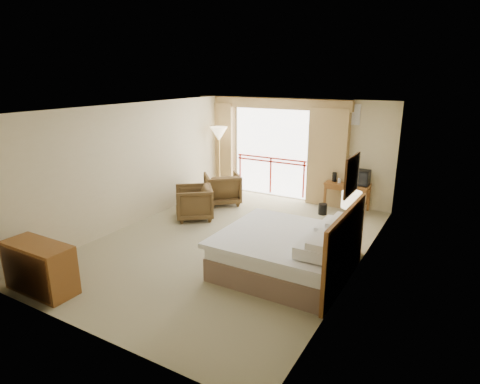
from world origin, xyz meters
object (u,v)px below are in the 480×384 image
Objects in this scene: table_lamp at (351,200)px; wastebasket at (323,209)px; armchair_far at (223,203)px; floor_lamp at (219,136)px; tv at (361,178)px; desk at (348,189)px; bed at (288,252)px; nightstand at (347,241)px; armchair_near at (194,218)px; dresser at (40,268)px; side_table at (200,194)px.

wastebasket is (-1.14, 1.91, -0.93)m from table_lamp.
floor_lamp reaches higher than armchair_far.
tv reaches higher than wastebasket.
table_lamp reaches higher than desk.
floor_lamp is (-3.18, 0.31, 1.50)m from wastebasket.
bed is 8.04× the size of wastebasket.
floor_lamp is at bearing 174.49° from wastebasket.
armchair_near is at bearing 178.08° from nightstand.
bed is 5.18m from floor_lamp.
tv is 0.35× the size of dresser.
nightstand is 2.66m from tv.
nightstand is at bearing 60.01° from bed.
wastebasket is at bearing 148.10° from armchair_far.
desk is 1.25× the size of armchair_near.
armchair_far is (-2.58, -0.49, -0.13)m from wastebasket.
desk is 3.24m from armchair_far.
dresser is at bearing -104.94° from tv.
side_table is 0.31× the size of floor_lamp.
armchair_near is 0.71× the size of dresser.
nightstand is at bearing -67.13° from tv.
armchair_near is 3.92m from dresser.
bed is at bearing -119.00° from table_lamp.
dresser reaches higher than side_table.
floor_lamp is (-3.63, 3.47, 1.25)m from bed.
tv reaches higher than bed.
floor_lamp is at bearing 157.89° from armchair_near.
bed is 1.59m from table_lamp.
table_lamp is 0.72× the size of armchair_far.
floor_lamp is at bearing 96.59° from dresser.
bed reaches higher than nightstand.
table_lamp is 0.75× the size of armchair_near.
bed is 3.78× the size of nightstand.
armchair_near is 1.47× the size of side_table.
floor_lamp is (-0.63, 2.10, 1.63)m from armchair_near.
side_table is (-0.26, -0.66, 0.40)m from armchair_far.
nightstand reaches higher than wastebasket.
desk reaches higher than side_table.
dresser reaches higher than desk.
side_table is at bearing 169.20° from table_lamp.
tv is at bearing 63.41° from dresser.
armchair_far is at bearing 159.13° from nightstand.
table_lamp is 4.11m from side_table.
nightstand is 0.63× the size of armchair_far.
table_lamp reaches higher than armchair_near.
nightstand is 2.12× the size of wastebasket.
wastebasket is at bearing 120.94° from nightstand.
nightstand is 5.06m from floor_lamp.
side_table is at bearing -157.94° from wastebasket.
armchair_near is 0.45× the size of floor_lamp.
armchair_far is (-2.99, -1.14, -0.54)m from desk.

